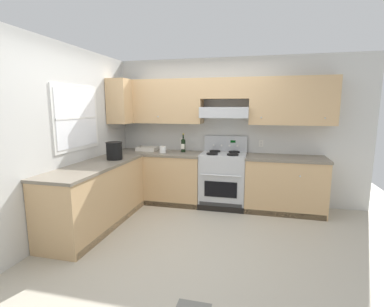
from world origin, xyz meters
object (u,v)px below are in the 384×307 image
bowl (147,149)px  bucket (114,150)px  paper_towel_roll (163,149)px  stove (223,179)px  wine_bottle (183,145)px

bowl → bucket: 0.96m
bowl → paper_towel_roll: size_ratio=3.10×
bowl → bucket: bearing=-98.7°
stove → bucket: size_ratio=4.45×
paper_towel_roll → bucket: bearing=-123.5°
bucket → paper_towel_roll: size_ratio=2.31×
stove → bowl: stove is taller
wine_bottle → paper_towel_roll: (-0.32, -0.18, -0.07)m
wine_bottle → stove: bearing=-8.0°
stove → bucket: 1.87m
bowl → bucket: bucket is taller
wine_bottle → bowl: size_ratio=0.92×
stove → bowl: bearing=176.1°
paper_towel_roll → wine_bottle: bearing=29.1°
stove → paper_towel_roll: (-1.06, -0.08, 0.49)m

